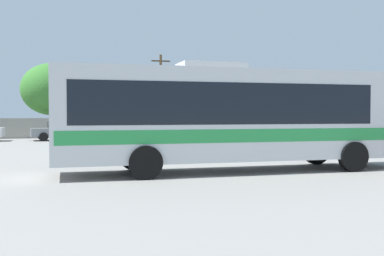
% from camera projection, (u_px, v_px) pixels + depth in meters
% --- Properties ---
extents(ground_plane, '(300.00, 300.00, 0.00)m').
position_uv_depth(ground_plane, '(156.00, 149.00, 25.93)').
color(ground_plane, gray).
extents(perimeter_wall, '(80.00, 0.30, 1.64)m').
position_uv_depth(perimeter_wall, '(114.00, 127.00, 39.82)').
color(perimeter_wall, '#9E998C').
rests_on(perimeter_wall, ground_plane).
extents(coach_bus_silver_green, '(12.56, 3.22, 3.72)m').
position_uv_depth(coach_bus_silver_green, '(233.00, 114.00, 16.06)').
color(coach_bus_silver_green, silver).
rests_on(coach_bus_silver_green, ground_plane).
extents(parked_car_second_grey, '(4.49, 2.19, 1.41)m').
position_uv_depth(parked_car_second_grey, '(62.00, 130.00, 34.81)').
color(parked_car_second_grey, slate).
rests_on(parked_car_second_grey, ground_plane).
extents(parked_car_third_black, '(4.35, 2.22, 1.50)m').
position_uv_depth(parked_car_third_black, '(138.00, 129.00, 36.60)').
color(parked_car_third_black, black).
rests_on(parked_car_third_black, ground_plane).
extents(utility_pole_near, '(1.80, 0.24, 7.59)m').
position_uv_depth(utility_pole_near, '(161.00, 93.00, 44.00)').
color(utility_pole_near, '#4C3823').
rests_on(utility_pole_near, ground_plane).
extents(roadside_tree_midleft, '(5.36, 5.36, 6.42)m').
position_uv_depth(roadside_tree_midleft, '(52.00, 89.00, 40.66)').
color(roadside_tree_midleft, brown).
rests_on(roadside_tree_midleft, ground_plane).
extents(roadside_tree_midright, '(4.70, 4.70, 6.41)m').
position_uv_depth(roadside_tree_midright, '(123.00, 89.00, 46.15)').
color(roadside_tree_midright, brown).
rests_on(roadside_tree_midright, ground_plane).
extents(roadside_tree_right, '(3.91, 3.91, 5.53)m').
position_uv_depth(roadside_tree_right, '(218.00, 96.00, 47.95)').
color(roadside_tree_right, brown).
rests_on(roadside_tree_right, ground_plane).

